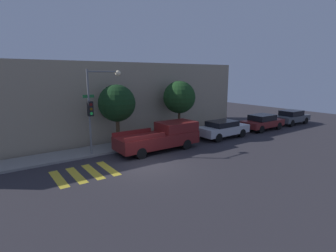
{
  "coord_description": "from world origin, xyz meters",
  "views": [
    {
      "loc": [
        -7.29,
        -12.3,
        5.1
      ],
      "look_at": [
        2.96,
        2.1,
        1.6
      ],
      "focal_mm": 28.0,
      "sensor_mm": 36.0,
      "label": 1
    }
  ],
  "objects_px": {
    "tree_midblock": "(179,97)",
    "tree_near_corner": "(117,103)",
    "sedan_far_end": "(291,117)",
    "traffic_light_pole": "(97,100)",
    "pickup_truck": "(162,136)",
    "sedan_middle": "(262,122)",
    "sedan_near_corner": "(223,129)"
  },
  "relations": [
    {
      "from": "tree_midblock",
      "to": "tree_near_corner",
      "type": "bearing_deg",
      "value": -180.0
    },
    {
      "from": "sedan_far_end",
      "to": "tree_midblock",
      "type": "xyz_separation_m",
      "value": [
        -13.08,
        2.16,
        2.52
      ]
    },
    {
      "from": "traffic_light_pole",
      "to": "tree_near_corner",
      "type": "distance_m",
      "value": 1.98
    },
    {
      "from": "pickup_truck",
      "to": "sedan_middle",
      "type": "height_order",
      "value": "pickup_truck"
    },
    {
      "from": "tree_near_corner",
      "to": "pickup_truck",
      "type": "bearing_deg",
      "value": -43.75
    },
    {
      "from": "tree_midblock",
      "to": "sedan_middle",
      "type": "bearing_deg",
      "value": -14.88
    },
    {
      "from": "sedan_middle",
      "to": "tree_midblock",
      "type": "relative_size",
      "value": 0.94
    },
    {
      "from": "sedan_middle",
      "to": "tree_near_corner",
      "type": "relative_size",
      "value": 0.98
    },
    {
      "from": "traffic_light_pole",
      "to": "pickup_truck",
      "type": "bearing_deg",
      "value": -17.66
    },
    {
      "from": "traffic_light_pole",
      "to": "pickup_truck",
      "type": "xyz_separation_m",
      "value": [
        3.99,
        -1.27,
        -2.59
      ]
    },
    {
      "from": "traffic_light_pole",
      "to": "pickup_truck",
      "type": "height_order",
      "value": "traffic_light_pole"
    },
    {
      "from": "traffic_light_pole",
      "to": "sedan_far_end",
      "type": "xyz_separation_m",
      "value": [
        20.22,
        -1.27,
        -2.75
      ]
    },
    {
      "from": "sedan_near_corner",
      "to": "sedan_far_end",
      "type": "bearing_deg",
      "value": -0.0
    },
    {
      "from": "traffic_light_pole",
      "to": "sedan_far_end",
      "type": "distance_m",
      "value": 20.44
    },
    {
      "from": "tree_near_corner",
      "to": "tree_midblock",
      "type": "height_order",
      "value": "tree_midblock"
    },
    {
      "from": "sedan_far_end",
      "to": "sedan_near_corner",
      "type": "bearing_deg",
      "value": 180.0
    },
    {
      "from": "traffic_light_pole",
      "to": "tree_midblock",
      "type": "height_order",
      "value": "traffic_light_pole"
    },
    {
      "from": "traffic_light_pole",
      "to": "sedan_middle",
      "type": "distance_m",
      "value": 15.58
    },
    {
      "from": "traffic_light_pole",
      "to": "tree_near_corner",
      "type": "xyz_separation_m",
      "value": [
        1.73,
        0.89,
        -0.38
      ]
    },
    {
      "from": "pickup_truck",
      "to": "sedan_middle",
      "type": "xyz_separation_m",
      "value": [
        11.29,
        -0.0,
        -0.16
      ]
    },
    {
      "from": "sedan_middle",
      "to": "pickup_truck",
      "type": "bearing_deg",
      "value": 180.0
    },
    {
      "from": "sedan_far_end",
      "to": "tree_near_corner",
      "type": "height_order",
      "value": "tree_near_corner"
    },
    {
      "from": "pickup_truck",
      "to": "sedan_far_end",
      "type": "xyz_separation_m",
      "value": [
        16.23,
        -0.0,
        -0.16
      ]
    },
    {
      "from": "sedan_middle",
      "to": "tree_midblock",
      "type": "height_order",
      "value": "tree_midblock"
    },
    {
      "from": "pickup_truck",
      "to": "sedan_far_end",
      "type": "relative_size",
      "value": 1.37
    },
    {
      "from": "sedan_far_end",
      "to": "tree_midblock",
      "type": "height_order",
      "value": "tree_midblock"
    },
    {
      "from": "sedan_near_corner",
      "to": "tree_midblock",
      "type": "bearing_deg",
      "value": 142.57
    },
    {
      "from": "sedan_near_corner",
      "to": "tree_midblock",
      "type": "distance_m",
      "value": 4.37
    },
    {
      "from": "sedan_far_end",
      "to": "sedan_middle",
      "type": "bearing_deg",
      "value": 180.0
    },
    {
      "from": "sedan_near_corner",
      "to": "sedan_middle",
      "type": "relative_size",
      "value": 1.03
    },
    {
      "from": "tree_near_corner",
      "to": "tree_midblock",
      "type": "distance_m",
      "value": 5.41
    },
    {
      "from": "sedan_middle",
      "to": "sedan_far_end",
      "type": "xyz_separation_m",
      "value": [
        4.94,
        -0.0,
        -0.0
      ]
    }
  ]
}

